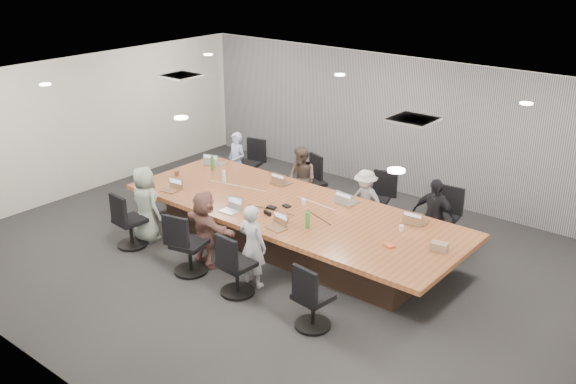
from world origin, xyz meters
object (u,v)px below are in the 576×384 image
Objects in this scene: person_1 at (302,180)px; bottle_clear at (224,177)px; laptop_0 at (218,163)px; laptop_6 at (276,228)px; bottle_green_right at (308,220)px; stapler at (267,213)px; laptop_5 at (229,211)px; conference_table at (292,226)px; mug_brown at (177,173)px; person_0 at (237,162)px; chair_7 at (313,302)px; laptop_2 at (348,201)px; chair_4 at (130,225)px; person_5 at (205,229)px; chair_6 at (237,269)px; laptop_3 at (418,222)px; canvas_bag at (439,247)px; snack_packet at (389,246)px; person_3 at (433,216)px; laptop_4 at (169,191)px; chair_2 at (375,204)px; chair_5 at (190,249)px; person_6 at (253,246)px; laptop_1 at (283,182)px; person_4 at (145,204)px; chair_3 at (442,223)px; bottle_green_left at (212,163)px; chair_1 at (312,187)px.

bottle_clear is at bearing -115.55° from person_1.
laptop_6 is at bearing 139.67° from laptop_0.
stapler is (-0.82, -0.01, -0.10)m from bottle_green_right.
person_1 is 4.36× the size of laptop_5.
conference_table is 60.06× the size of mug_brown.
person_0 is at bearing 124.80° from bottle_clear.
chair_7 is 2.78m from laptop_2.
laptop_0 is at bearing 103.61° from chair_4.
chair_7 is at bearing -23.12° from laptop_6.
person_5 is 1.80m from bottle_clear.
person_0 is at bearing 150.63° from bottle_green_right.
chair_6 is 3.83m from laptop_0.
person_5 reaches higher than laptop_3.
person_5 is at bearing -55.43° from bottle_clear.
canvas_bag reaches higher than chair_4.
snack_packet is (3.71, -0.36, -0.10)m from bottle_clear.
person_3 is at bearing 93.41° from snack_packet.
laptop_4 is (-2.75, -1.60, 0.00)m from laptop_2.
chair_2 is 0.97× the size of chair_5.
bottle_clear reaches higher than laptop_6.
person_1 is 0.97× the size of person_6.
laptop_6 is (-0.26, -2.50, 0.34)m from chair_2.
stapler is at bearing -32.66° from person_0.
laptop_1 is 1.81× the size of stapler.
chair_2 is 0.63× the size of person_1.
chair_4 is 0.44m from person_4.
chair_3 is 0.65× the size of person_5.
bottle_green_left is 5.04m from canvas_bag.
chair_5 is 3.58m from person_0.
person_5 is (1.47, -0.55, -0.11)m from laptop_4.
person_1 reaches higher than conference_table.
bottle_clear is (0.68, -0.37, -0.01)m from bottle_green_left.
person_3 is at bearing -123.07° from person_6.
chair_7 is 0.58× the size of person_4.
chair_3 is 2.83× the size of laptop_5.
person_6 is at bearing 4.98° from chair_5.
person_1 is (1.70, 0.00, 0.01)m from person_0.
person_0 is at bearing -179.13° from person_3.
conference_table is at bearing 53.33° from chair_2.
stapler is (-2.04, -1.29, 0.02)m from laptop_3.
person_4 is (-1.31, -3.05, 0.29)m from chair_1.
bottle_green_right is (3.25, -1.28, 0.13)m from laptop_0.
laptop_4 is at bearing 178.68° from laptop_5.
stapler is at bearing -103.54° from conference_table.
chair_1 is at bearing -109.00° from person_4.
bottle_clear is at bearing 136.46° from laptop_5.
laptop_2 is (1.44, 0.00, 0.00)m from laptop_1.
person_0 is 7.55× the size of snack_packet.
stapler is at bearing -59.37° from person_1.
chair_3 is 3.43× the size of bottle_clear.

